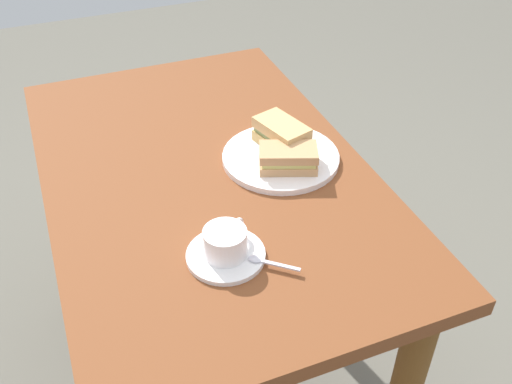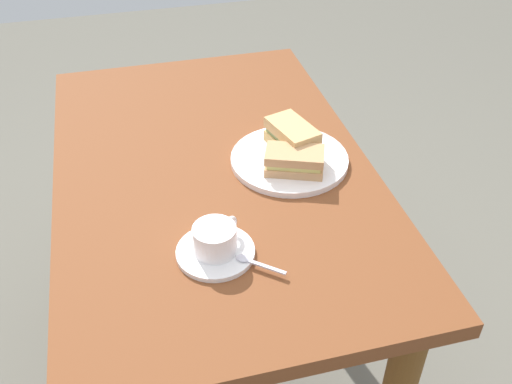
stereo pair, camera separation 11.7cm
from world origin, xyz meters
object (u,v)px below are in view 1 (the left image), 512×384
Objects in this scene: sandwich_back at (288,158)px; coffee_saucer at (226,255)px; coffee_cup at (226,241)px; sandwich_front at (281,135)px; sandwich_plate at (281,157)px; dining_table at (209,219)px; spoon at (265,261)px.

sandwich_back is 0.97× the size of coffee_saucer.
coffee_cup is at bearing 132.92° from sandwich_back.
coffee_saucer is (-0.28, 0.23, -0.04)m from sandwich_front.
coffee_cup reaches higher than coffee_saucer.
sandwich_plate is at bearing -5.51° from sandwich_back.
sandwich_back is (-0.08, 0.02, -0.01)m from sandwich_front.
dining_table is 11.78× the size of coffee_cup.
sandwich_back is at bearing 174.49° from sandwich_plate.
coffee_cup reaches higher than dining_table.
dining_table is 7.68× the size of sandwich_back.
sandwich_plate is at bearing -41.31° from coffee_saucer.
sandwich_back is at bearing -47.09° from coffee_saucer.
sandwich_front reaches higher than sandwich_plate.
sandwich_back reaches higher than dining_table.
sandwich_plate is 0.34m from spoon.
spoon reaches higher than sandwich_plate.
sandwich_front is 0.36m from coffee_cup.
coffee_cup is at bearing 138.73° from sandwich_plate.
sandwich_back is (-0.05, 0.00, 0.03)m from sandwich_plate.
sandwich_front is 0.97× the size of coffee_saucer.
sandwich_front reaches higher than sandwich_back.
coffee_saucer is 0.08m from spoon.
coffee_saucer is 1.59× the size of coffee_cup.
coffee_cup is (0.00, -0.00, 0.03)m from coffee_saucer.
dining_table is 0.26m from sandwich_back.
coffee_cup is (-0.25, 0.22, 0.03)m from sandwich_plate.
dining_table is 0.23m from sandwich_plate.
sandwich_front reaches higher than spoon.
coffee_cup is at bearing 170.21° from dining_table.
sandwich_plate is 0.33m from coffee_cup.
sandwich_back is at bearing -32.20° from spoon.
spoon is at bearing 151.63° from sandwich_plate.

